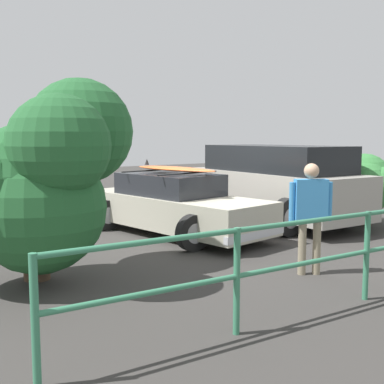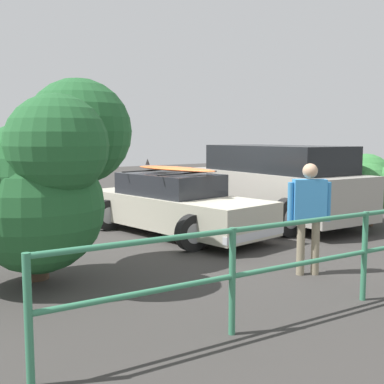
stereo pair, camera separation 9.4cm
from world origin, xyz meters
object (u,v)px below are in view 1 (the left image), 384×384
at_px(person_bystander, 310,208).
at_px(bush_near_left, 39,178).
at_px(sedan_car, 174,205).
at_px(bush_near_right, 363,187).
at_px(suv_car, 275,183).

distance_m(person_bystander, bush_near_left, 3.90).
height_order(sedan_car, bush_near_left, bush_near_left).
relative_size(bush_near_left, bush_near_right, 1.71).
distance_m(suv_car, bush_near_right, 2.02).
relative_size(sedan_car, bush_near_right, 2.60).
bearing_deg(bush_near_left, sedan_car, -152.69).
bearing_deg(person_bystander, suv_car, -129.38).
height_order(suv_car, bush_near_right, suv_car).
xyz_separation_m(suv_car, bush_near_right, (-1.42, 1.43, -0.06)).
bearing_deg(suv_car, sedan_car, -5.92).
bearing_deg(sedan_car, person_bystander, 88.75).
relative_size(person_bystander, bush_near_left, 0.55).
distance_m(sedan_car, bush_near_left, 3.96).
bearing_deg(bush_near_right, sedan_car, -22.44).
height_order(sedan_car, suv_car, suv_car).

